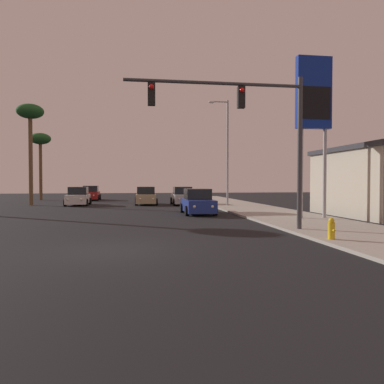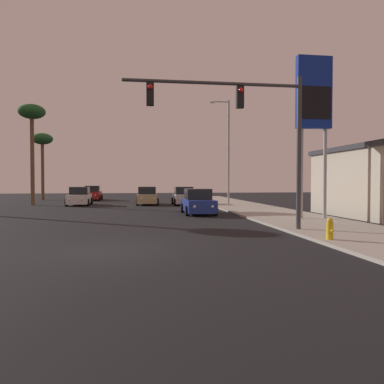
% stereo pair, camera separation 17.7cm
% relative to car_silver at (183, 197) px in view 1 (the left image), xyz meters
% --- Properties ---
extents(ground_plane, '(120.00, 120.00, 0.00)m').
position_rel_car_silver_xyz_m(ground_plane, '(-4.94, -22.80, -0.76)').
color(ground_plane, black).
extents(sidewalk_right, '(5.00, 60.00, 0.12)m').
position_rel_car_silver_xyz_m(sidewalk_right, '(4.56, -12.80, -0.70)').
color(sidewalk_right, '#9E998E').
rests_on(sidewalk_right, ground).
extents(car_silver, '(2.04, 4.32, 1.68)m').
position_rel_car_silver_xyz_m(car_silver, '(0.00, 0.00, 0.00)').
color(car_silver, '#B7B7BC').
rests_on(car_silver, ground).
extents(car_blue, '(2.04, 4.31, 1.68)m').
position_rel_car_silver_xyz_m(car_blue, '(-0.24, -10.17, 0.00)').
color(car_blue, navy).
rests_on(car_blue, ground).
extents(car_tan, '(2.04, 4.34, 1.68)m').
position_rel_car_silver_xyz_m(car_tan, '(-3.38, 0.63, 0.00)').
color(car_tan, tan).
rests_on(car_tan, ground).
extents(car_red, '(2.04, 4.33, 1.68)m').
position_rel_car_silver_xyz_m(car_red, '(-9.54, 10.30, 0.00)').
color(car_red, maroon).
rests_on(car_red, ground).
extents(car_white, '(2.04, 4.33, 1.68)m').
position_rel_car_silver_xyz_m(car_white, '(-9.54, 0.59, 0.00)').
color(car_white, silver).
rests_on(car_white, ground).
extents(traffic_light_mast, '(7.55, 0.36, 6.50)m').
position_rel_car_silver_xyz_m(traffic_light_mast, '(0.50, -19.47, 3.98)').
color(traffic_light_mast, '#38383D').
rests_on(traffic_light_mast, sidewalk_right).
extents(street_lamp, '(1.74, 0.24, 9.00)m').
position_rel_car_silver_xyz_m(street_lamp, '(3.36, -3.32, 4.36)').
color(street_lamp, '#99999E').
rests_on(street_lamp, sidewalk_right).
extents(gas_station_sign, '(2.00, 0.42, 9.00)m').
position_rel_car_silver_xyz_m(gas_station_sign, '(5.54, -14.93, 5.86)').
color(gas_station_sign, '#99999E').
rests_on(gas_station_sign, sidewalk_right).
extents(fire_hydrant, '(0.24, 0.34, 0.76)m').
position_rel_car_silver_xyz_m(fire_hydrant, '(2.52, -22.42, -0.27)').
color(fire_hydrant, gold).
rests_on(fire_hydrant, sidewalk_right).
extents(palm_tree_mid, '(2.40, 2.40, 9.20)m').
position_rel_car_silver_xyz_m(palm_tree_mid, '(-13.79, 1.20, 7.24)').
color(palm_tree_mid, brown).
rests_on(palm_tree_mid, ground).
extents(palm_tree_far, '(2.40, 2.40, 7.84)m').
position_rel_car_silver_xyz_m(palm_tree_far, '(-15.34, 11.20, 6.02)').
color(palm_tree_far, brown).
rests_on(palm_tree_far, ground).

